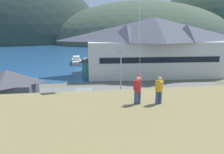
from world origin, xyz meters
name	(u,v)px	position (x,y,z in m)	size (l,w,h in m)	color
ground_plane	(118,126)	(0.00, 0.00, 0.00)	(600.00, 600.00, 0.00)	#66604C
parking_lot_pad	(112,108)	(0.00, 5.00, 0.05)	(40.00, 20.00, 0.10)	slate
bay_water	(93,53)	(0.00, 60.00, 0.01)	(360.00, 84.00, 0.03)	navy
far_hill_west_ridge	(16,41)	(-46.32, 121.69, 0.00)	(110.24, 67.61, 83.14)	#2D3D33
far_hill_east_peak	(144,42)	(33.92, 108.64, 0.00)	(115.30, 73.25, 48.80)	#42513D
harbor_lodge	(154,45)	(11.35, 22.89, 6.39)	(29.70, 12.99, 12.03)	beige
storage_shed_near_lot	(9,88)	(-13.26, 7.42, 2.57)	(7.25, 5.47, 4.94)	#474C56
storage_shed_waterside	(96,65)	(-0.98, 23.67, 2.28)	(6.27, 5.45, 4.39)	#338475
wharf_dock	(90,63)	(-2.02, 36.78, 0.35)	(3.20, 14.99, 0.70)	#70604C
moored_boat_wharfside	(77,61)	(-5.58, 37.80, 0.72)	(2.99, 7.75, 2.16)	#A8A399
parked_car_front_row_red	(85,96)	(-3.39, 7.32, 1.06)	(4.32, 2.29, 1.82)	#9EA3A8
parked_car_front_row_end	(109,115)	(-0.86, 0.64, 1.06)	(4.29, 2.24, 1.82)	#236633
parked_car_back_row_right	(161,95)	(7.04, 6.22, 1.06)	(4.35, 2.37, 1.82)	#B28923
parked_car_mid_row_near	(218,94)	(15.32, 5.74, 1.06)	(4.31, 2.27, 1.82)	navy
parked_car_corner_spot	(55,122)	(-6.48, -0.35, 1.06)	(4.33, 2.33, 1.82)	#9EA3A8
parked_car_mid_row_far	(191,113)	(8.25, -0.07, 1.06)	(4.27, 2.20, 1.82)	#B28923
parked_car_front_row_silver	(124,98)	(1.69, 5.71, 1.06)	(4.28, 2.21, 1.82)	silver
parking_light_pole	(121,70)	(2.11, 10.56, 3.90)	(0.24, 0.78, 6.54)	#ADADB2
person_kite_flyer	(138,89)	(-0.11, -8.20, 6.72)	(0.51, 0.67, 1.86)	#384770
person_companion	(159,89)	(1.21, -8.34, 6.70)	(0.54, 0.40, 1.74)	#384770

